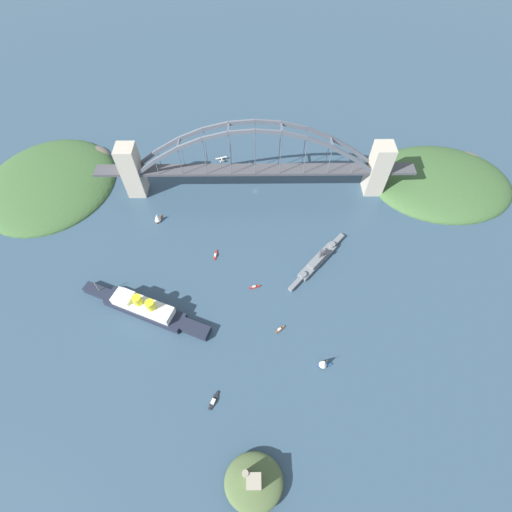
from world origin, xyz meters
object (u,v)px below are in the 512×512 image
(small_boat_0, at_px, (324,363))
(small_boat_3, at_px, (280,329))
(small_boat_2, at_px, (157,218))
(small_boat_5, at_px, (214,401))
(small_boat_1, at_px, (215,255))
(small_boat_4, at_px, (255,287))
(ocean_liner, at_px, (144,308))
(fort_island_mid_harbor, at_px, (254,482))
(naval_cruiser, at_px, (318,260))
(seaplane_taxiing_near_bridge, at_px, (221,159))
(harbor_arch_bridge, at_px, (255,168))

(small_boat_0, height_order, small_boat_3, small_boat_0)
(small_boat_2, bearing_deg, small_boat_5, 110.77)
(small_boat_1, distance_m, small_boat_3, 81.41)
(small_boat_2, bearing_deg, small_boat_4, 141.01)
(small_boat_0, bearing_deg, small_boat_3, -43.08)
(ocean_liner, bearing_deg, small_boat_4, -166.16)
(ocean_liner, xyz_separation_m, small_boat_1, (-47.85, -49.60, -5.12))
(fort_island_mid_harbor, distance_m, small_boat_5, 50.73)
(naval_cruiser, distance_m, seaplane_taxiing_near_bridge, 147.44)
(small_boat_2, distance_m, small_boat_5, 160.40)
(harbor_arch_bridge, height_order, small_boat_5, harbor_arch_bridge)
(small_boat_1, distance_m, small_boat_4, 43.54)
(naval_cruiser, relative_size, small_boat_5, 4.72)
(small_boat_0, distance_m, small_boat_4, 75.56)
(small_boat_0, bearing_deg, ocean_liner, -18.16)
(harbor_arch_bridge, height_order, naval_cruiser, harbor_arch_bridge)
(naval_cruiser, height_order, small_boat_3, naval_cruiser)
(fort_island_mid_harbor, bearing_deg, seaplane_taxiing_near_bridge, -83.60)
(fort_island_mid_harbor, relative_size, seaplane_taxiing_near_bridge, 2.85)
(small_boat_1, height_order, small_boat_2, small_boat_2)
(naval_cruiser, bearing_deg, small_boat_0, 86.19)
(small_boat_3, bearing_deg, small_boat_2, -45.32)
(small_boat_4, bearing_deg, naval_cruiser, -155.55)
(naval_cruiser, bearing_deg, small_boat_2, -18.30)
(small_boat_4, bearing_deg, small_boat_1, -43.63)
(fort_island_mid_harbor, height_order, small_boat_2, fort_island_mid_harbor)
(ocean_liner, distance_m, naval_cruiser, 136.95)
(small_boat_0, bearing_deg, small_boat_4, -53.21)
(harbor_arch_bridge, relative_size, small_boat_3, 39.44)
(seaplane_taxiing_near_bridge, xyz_separation_m, small_boat_4, (-31.80, 145.24, -1.16))
(naval_cruiser, relative_size, small_boat_1, 5.52)
(harbor_arch_bridge, height_order, small_boat_0, harbor_arch_bridge)
(seaplane_taxiing_near_bridge, relative_size, small_boat_4, 1.34)
(small_boat_4, bearing_deg, ocean_liner, 13.84)
(naval_cruiser, xyz_separation_m, seaplane_taxiing_near_bridge, (82.54, -122.16, -0.84))
(small_boat_2, distance_m, small_boat_4, 107.20)
(small_boat_0, bearing_deg, seaplane_taxiing_near_bridge, -69.48)
(small_boat_1, bearing_deg, small_boat_0, 130.29)
(naval_cruiser, bearing_deg, ocean_liner, 18.14)
(fort_island_mid_harbor, height_order, seaplane_taxiing_near_bridge, fort_island_mid_harbor)
(ocean_liner, height_order, small_boat_5, ocean_liner)
(small_boat_3, bearing_deg, naval_cruiser, -119.71)
(ocean_liner, height_order, small_boat_0, ocean_liner)
(seaplane_taxiing_near_bridge, relative_size, small_boat_3, 1.63)
(ocean_liner, height_order, small_boat_1, ocean_liner)
(seaplane_taxiing_near_bridge, xyz_separation_m, small_boat_5, (-5.38, 227.77, -1.15))
(naval_cruiser, height_order, small_boat_0, naval_cruiser)
(ocean_liner, xyz_separation_m, fort_island_mid_harbor, (-78.05, 106.85, -0.68))
(small_boat_1, bearing_deg, fort_island_mid_harbor, 100.93)
(small_boat_2, distance_m, small_boat_3, 143.73)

